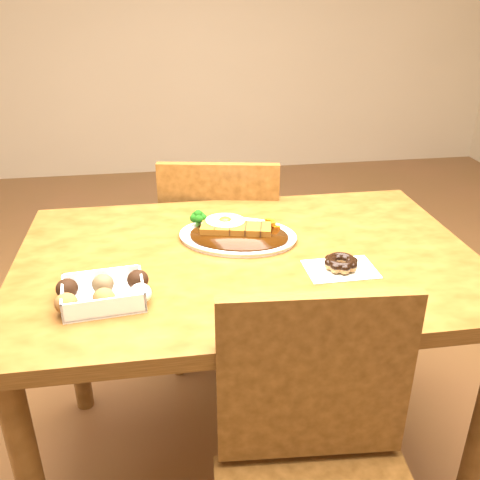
{
  "coord_description": "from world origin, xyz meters",
  "views": [
    {
      "loc": [
        -0.21,
        -1.23,
        1.4
      ],
      "look_at": [
        -0.02,
        -0.03,
        0.81
      ],
      "focal_mm": 40.0,
      "sensor_mm": 36.0,
      "label": 1
    }
  ],
  "objects": [
    {
      "name": "chair_far",
      "position": [
        -0.01,
        0.54,
        0.48
      ],
      "size": [
        0.49,
        0.49,
        0.87
      ],
      "rotation": [
        0.0,
        0.0,
        2.95
      ],
      "color": "#4B2C0F",
      "rests_on": "ground"
    },
    {
      "name": "pon_de_ring",
      "position": [
        0.22,
        -0.12,
        0.77
      ],
      "size": [
        0.17,
        0.12,
        0.03
      ],
      "rotation": [
        0.0,
        0.0,
        0.02
      ],
      "color": "silver",
      "rests_on": "table"
    },
    {
      "name": "table",
      "position": [
        0.0,
        0.0,
        0.65
      ],
      "size": [
        1.2,
        0.8,
        0.75
      ],
      "color": "#4B2C0F",
      "rests_on": "ground"
    },
    {
      "name": "ground",
      "position": [
        0.0,
        0.0,
        0.0
      ],
      "size": [
        6.0,
        6.0,
        0.0
      ],
      "primitive_type": "plane",
      "color": "brown",
      "rests_on": "ground"
    },
    {
      "name": "katsu_curry_plate",
      "position": [
        -0.02,
        0.1,
        0.77
      ],
      "size": [
        0.37,
        0.31,
        0.06
      ],
      "rotation": [
        0.0,
        0.0,
        -0.3
      ],
      "color": "white",
      "rests_on": "table"
    },
    {
      "name": "donut_box",
      "position": [
        -0.35,
        -0.18,
        0.78
      ],
      "size": [
        0.21,
        0.16,
        0.05
      ],
      "rotation": [
        0.0,
        0.0,
        0.11
      ],
      "color": "white",
      "rests_on": "table"
    }
  ]
}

